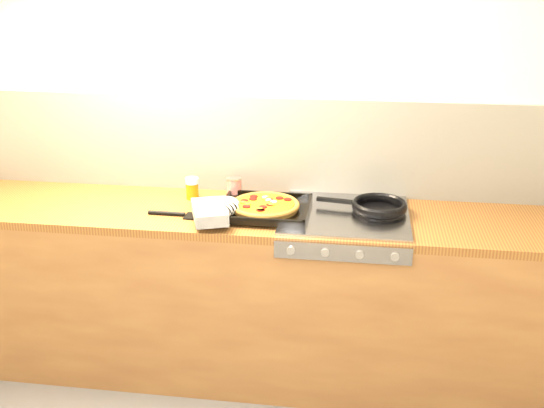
# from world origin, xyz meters

# --- Properties ---
(room_shell) EXTENTS (3.20, 3.20, 3.20)m
(room_shell) POSITION_xyz_m (0.00, 1.39, 1.15)
(room_shell) COLOR white
(room_shell) RESTS_ON ground
(counter_run) EXTENTS (3.20, 0.62, 0.90)m
(counter_run) POSITION_xyz_m (0.00, 1.10, 0.45)
(counter_run) COLOR olive
(counter_run) RESTS_ON ground
(stovetop) EXTENTS (0.60, 0.56, 0.02)m
(stovetop) POSITION_xyz_m (0.45, 1.10, 0.91)
(stovetop) COLOR #98989D
(stovetop) RESTS_ON counter_run
(pizza_on_tray) EXTENTS (0.56, 0.48, 0.07)m
(pizza_on_tray) POSITION_xyz_m (0.00, 1.03, 0.95)
(pizza_on_tray) COLOR black
(pizza_on_tray) RESTS_ON stovetop
(frying_pan) EXTENTS (0.45, 0.30, 0.04)m
(frying_pan) POSITION_xyz_m (0.60, 1.14, 0.94)
(frying_pan) COLOR black
(frying_pan) RESTS_ON stovetop
(tomato_can) EXTENTS (0.08, 0.08, 0.11)m
(tomato_can) POSITION_xyz_m (-0.12, 1.27, 0.95)
(tomato_can) COLOR maroon
(tomato_can) RESTS_ON counter_run
(juice_glass) EXTENTS (0.08, 0.08, 0.11)m
(juice_glass) POSITION_xyz_m (-0.33, 1.23, 0.96)
(juice_glass) COLOR #D0690C
(juice_glass) RESTS_ON counter_run
(wooden_spoon) EXTENTS (0.30, 0.06, 0.02)m
(wooden_spoon) POSITION_xyz_m (0.12, 1.30, 0.91)
(wooden_spoon) COLOR #AF7A4A
(wooden_spoon) RESTS_ON counter_run
(black_spatula) EXTENTS (0.28, 0.09, 0.02)m
(black_spatula) POSITION_xyz_m (-0.34, 0.99, 0.91)
(black_spatula) COLOR black
(black_spatula) RESTS_ON counter_run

